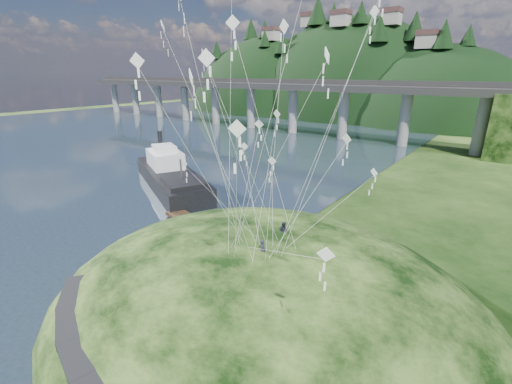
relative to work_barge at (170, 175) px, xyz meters
The scene contains 10 objects.
ground 25.56m from the work_barge, 37.83° to the right, with size 320.00×320.00×0.00m, color black.
water 53.86m from the work_barge, 164.52° to the left, with size 240.00×240.00×0.00m, color #293A4C.
grass_hill 31.45m from the work_barge, 25.86° to the right, with size 36.00×32.00×13.00m.
footpath 37.49m from the work_barge, 42.61° to the right, with size 22.29×5.84×0.83m.
bridge 55.34m from the work_barge, 96.63° to the left, with size 160.00×11.00×15.00m.
far_ridge 109.49m from the work_barge, 102.41° to the left, with size 153.00×70.00×94.50m.
work_barge is the anchor object (origin of this frame).
wooden_dock 18.06m from the work_barge, 28.27° to the right, with size 14.27×5.39×1.01m.
kite_flyers 31.08m from the work_barge, 23.77° to the right, with size 1.47×4.32×1.83m.
kite_swarm 33.84m from the work_barge, 26.49° to the right, with size 19.67×17.53×19.64m.
Camera 1 is at (21.24, -16.30, 16.90)m, focal length 24.00 mm.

